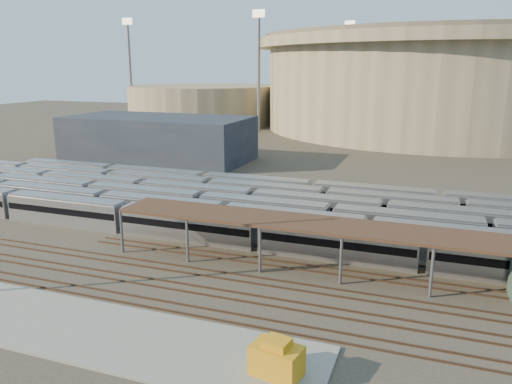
{
  "coord_description": "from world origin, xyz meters",
  "views": [
    {
      "loc": [
        25.65,
        -45.22,
        21.36
      ],
      "look_at": [
        4.8,
        12.0,
        5.89
      ],
      "focal_mm": 35.0,
      "sensor_mm": 36.0,
      "label": 1
    }
  ],
  "objects": [
    {
      "name": "floodlight_0",
      "position": [
        -30.0,
        110.0,
        20.65
      ],
      "size": [
        4.0,
        1.0,
        38.4
      ],
      "color": "slate",
      "rests_on": "ground"
    },
    {
      "name": "empty_tracks",
      "position": [
        0.0,
        -5.0,
        0.09
      ],
      "size": [
        170.0,
        9.62,
        0.18
      ],
      "color": "#4C3323",
      "rests_on": "ground"
    },
    {
      "name": "inspection_shed",
      "position": [
        22.0,
        4.0,
        4.98
      ],
      "size": [
        60.3,
        6.0,
        5.3
      ],
      "color": "slate",
      "rests_on": "ground"
    },
    {
      "name": "ground",
      "position": [
        0.0,
        0.0,
        0.0
      ],
      "size": [
        420.0,
        420.0,
        0.0
      ],
      "primitive_type": "plane",
      "color": "#383026",
      "rests_on": "ground"
    },
    {
      "name": "stadium",
      "position": [
        25.0,
        140.0,
        16.47
      ],
      "size": [
        124.0,
        124.0,
        32.5
      ],
      "color": "gray",
      "rests_on": "ground"
    },
    {
      "name": "secondary_arena",
      "position": [
        -60.0,
        130.0,
        7.0
      ],
      "size": [
        56.0,
        56.0,
        14.0
      ],
      "primitive_type": "cylinder",
      "color": "gray",
      "rests_on": "ground"
    },
    {
      "name": "service_building",
      "position": [
        -35.0,
        55.0,
        5.0
      ],
      "size": [
        42.0,
        20.0,
        10.0
      ],
      "primitive_type": "cube",
      "color": "#1E232D",
      "rests_on": "ground"
    },
    {
      "name": "yellow_equipment",
      "position": [
        16.41,
        -15.63,
        1.3
      ],
      "size": [
        3.86,
        2.81,
        2.19
      ],
      "primitive_type": "cube",
      "rotation": [
        0.0,
        0.0,
        -0.19
      ],
      "color": "#C18112",
      "rests_on": "apron"
    },
    {
      "name": "floodlight_1",
      "position": [
        -85.0,
        120.0,
        20.65
      ],
      "size": [
        4.0,
        1.0,
        38.4
      ],
      "color": "slate",
      "rests_on": "ground"
    },
    {
      "name": "floodlight_3",
      "position": [
        -10.0,
        160.0,
        20.65
      ],
      "size": [
        4.0,
        1.0,
        38.4
      ],
      "color": "slate",
      "rests_on": "ground"
    },
    {
      "name": "subway_trains",
      "position": [
        0.45,
        18.5,
        1.8
      ],
      "size": [
        127.9,
        23.9,
        3.6
      ],
      "color": "#AAAAAF",
      "rests_on": "ground"
    },
    {
      "name": "apron",
      "position": [
        -5.0,
        -15.0,
        0.1
      ],
      "size": [
        50.0,
        9.0,
        0.2
      ],
      "primitive_type": "cube",
      "color": "gray",
      "rests_on": "ground"
    }
  ]
}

